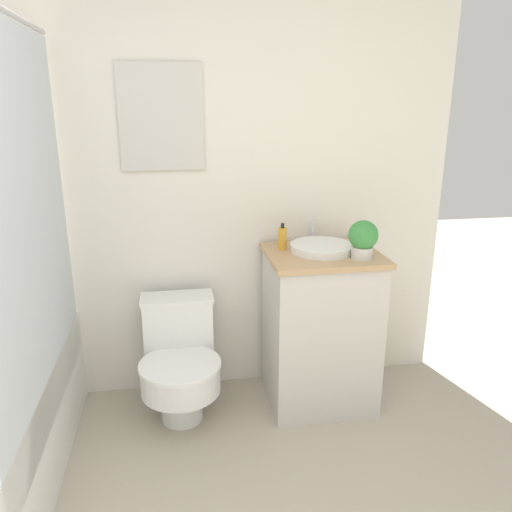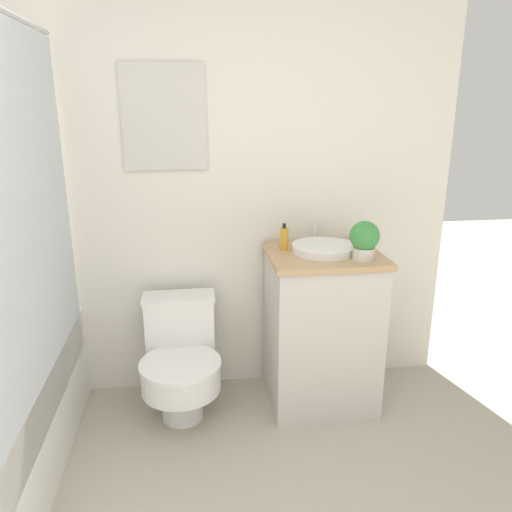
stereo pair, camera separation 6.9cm
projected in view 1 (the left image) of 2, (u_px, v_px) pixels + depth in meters
The scene contains 6 objects.
wall_back at pixel (165, 179), 2.71m from camera, with size 3.24×0.07×2.50m.
toilet at pixel (180, 360), 2.70m from camera, with size 0.43×0.57×0.64m.
vanity at pixel (320, 328), 2.79m from camera, with size 0.60×0.52×0.89m.
sink at pixel (322, 247), 2.68m from camera, with size 0.34×0.38×0.13m.
soap_bottle at pixel (282, 238), 2.70m from camera, with size 0.05×0.05×0.14m.
potted_plant at pixel (363, 238), 2.53m from camera, with size 0.15×0.15×0.20m.
Camera 1 is at (0.04, -0.66, 1.65)m, focal length 35.00 mm.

